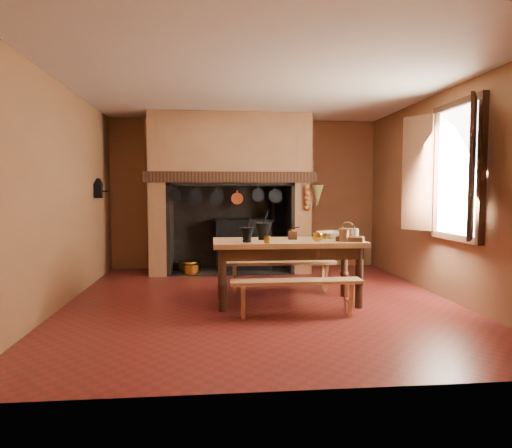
% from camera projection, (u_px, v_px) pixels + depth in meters
% --- Properties ---
extents(floor, '(5.50, 5.50, 0.00)m').
position_uv_depth(floor, '(260.00, 301.00, 6.03)').
color(floor, maroon).
rests_on(floor, ground).
extents(ceiling, '(5.50, 5.50, 0.00)m').
position_uv_depth(ceiling, '(260.00, 85.00, 5.83)').
color(ceiling, silver).
rests_on(ceiling, back_wall).
extents(back_wall, '(5.00, 0.02, 2.80)m').
position_uv_depth(back_wall, '(245.00, 194.00, 8.66)').
color(back_wall, brown).
rests_on(back_wall, floor).
extents(wall_left, '(0.02, 5.50, 2.80)m').
position_uv_depth(wall_left, '(62.00, 195.00, 5.69)').
color(wall_left, brown).
rests_on(wall_left, floor).
extents(wall_right, '(0.02, 5.50, 2.80)m').
position_uv_depth(wall_right, '(444.00, 195.00, 6.17)').
color(wall_right, brown).
rests_on(wall_right, floor).
extents(wall_front, '(5.00, 0.02, 2.80)m').
position_uv_depth(wall_front, '(302.00, 197.00, 3.20)').
color(wall_front, brown).
rests_on(wall_front, floor).
extents(chimney_breast, '(2.95, 0.96, 2.80)m').
position_uv_depth(chimney_breast, '(230.00, 171.00, 8.17)').
color(chimney_breast, brown).
rests_on(chimney_breast, floor).
extents(iron_range, '(1.12, 0.55, 1.60)m').
position_uv_depth(iron_range, '(244.00, 244.00, 8.42)').
color(iron_range, black).
rests_on(iron_range, floor).
extents(hearth_pans, '(0.51, 0.62, 0.20)m').
position_uv_depth(hearth_pans, '(189.00, 267.00, 8.12)').
color(hearth_pans, gold).
rests_on(hearth_pans, floor).
extents(hanging_pans, '(1.92, 0.29, 0.27)m').
position_uv_depth(hanging_pans, '(229.00, 197.00, 7.70)').
color(hanging_pans, black).
rests_on(hanging_pans, chimney_breast).
extents(onion_string, '(0.12, 0.10, 0.46)m').
position_uv_depth(onion_string, '(307.00, 198.00, 7.81)').
color(onion_string, '#A64C1E').
rests_on(onion_string, chimney_breast).
extents(herb_bunch, '(0.20, 0.20, 0.35)m').
position_uv_depth(herb_bunch, '(318.00, 195.00, 7.82)').
color(herb_bunch, brown).
rests_on(herb_bunch, chimney_breast).
extents(window, '(0.39, 1.75, 1.76)m').
position_uv_depth(window, '(449.00, 171.00, 5.74)').
color(window, white).
rests_on(window, wall_right).
extents(wall_coffee_mill, '(0.23, 0.16, 0.31)m').
position_uv_depth(wall_coffee_mill, '(99.00, 187.00, 7.23)').
color(wall_coffee_mill, black).
rests_on(wall_coffee_mill, wall_left).
extents(work_table, '(1.90, 0.84, 0.82)m').
position_uv_depth(work_table, '(288.00, 250.00, 5.84)').
color(work_table, tan).
rests_on(work_table, floor).
extents(bench_front, '(1.52, 0.27, 0.43)m').
position_uv_depth(bench_front, '(296.00, 289.00, 5.25)').
color(bench_front, tan).
rests_on(bench_front, floor).
extents(bench_back, '(1.60, 0.28, 0.45)m').
position_uv_depth(bench_back, '(280.00, 269.00, 6.51)').
color(bench_back, tan).
rests_on(bench_back, floor).
extents(mortar_large, '(0.22, 0.22, 0.37)m').
position_uv_depth(mortar_large, '(263.00, 230.00, 5.86)').
color(mortar_large, black).
rests_on(mortar_large, work_table).
extents(mortar_small, '(0.18, 0.18, 0.31)m').
position_uv_depth(mortar_small, '(247.00, 234.00, 5.57)').
color(mortar_small, black).
rests_on(mortar_small, work_table).
extents(coffee_grinder, '(0.15, 0.12, 0.17)m').
position_uv_depth(coffee_grinder, '(293.00, 234.00, 5.91)').
color(coffee_grinder, '#3C1E13').
rests_on(coffee_grinder, work_table).
extents(brass_mug_a, '(0.10, 0.10, 0.09)m').
position_uv_depth(brass_mug_a, '(267.00, 240.00, 5.46)').
color(brass_mug_a, gold).
rests_on(brass_mug_a, work_table).
extents(brass_mug_b, '(0.08, 0.08, 0.08)m').
position_uv_depth(brass_mug_b, '(324.00, 236.00, 5.95)').
color(brass_mug_b, gold).
rests_on(brass_mug_b, work_table).
extents(mixing_bowl, '(0.48, 0.48, 0.09)m').
position_uv_depth(mixing_bowl, '(332.00, 235.00, 6.07)').
color(mixing_bowl, '#BAB18F').
rests_on(mixing_bowl, work_table).
extents(stoneware_crock, '(0.15, 0.15, 0.16)m').
position_uv_depth(stoneware_crock, '(344.00, 235.00, 5.65)').
color(stoneware_crock, brown).
rests_on(stoneware_crock, work_table).
extents(glass_jar, '(0.11, 0.11, 0.15)m').
position_uv_depth(glass_jar, '(355.00, 234.00, 5.79)').
color(glass_jar, beige).
rests_on(glass_jar, work_table).
extents(wicker_basket, '(0.25, 0.20, 0.22)m').
position_uv_depth(wicker_basket, '(348.00, 233.00, 6.10)').
color(wicker_basket, '#473015').
rests_on(wicker_basket, work_table).
extents(wooden_tray, '(0.40, 0.35, 0.06)m').
position_uv_depth(wooden_tray, '(350.00, 239.00, 5.72)').
color(wooden_tray, '#3C1E13').
rests_on(wooden_tray, work_table).
extents(brass_cup, '(0.15, 0.15, 0.11)m').
position_uv_depth(brass_cup, '(317.00, 237.00, 5.66)').
color(brass_cup, gold).
rests_on(brass_cup, work_table).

